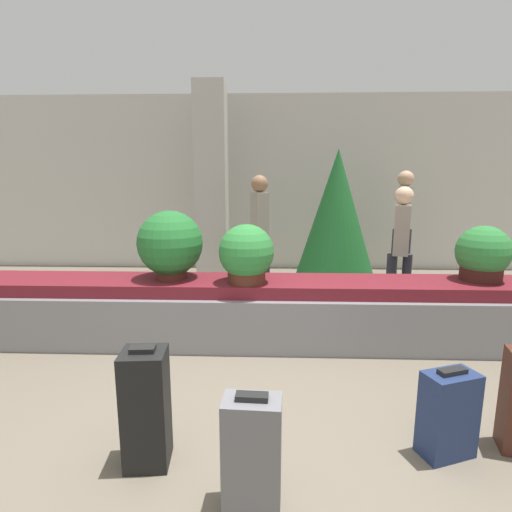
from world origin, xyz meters
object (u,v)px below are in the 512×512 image
traveler_2 (401,240)px  decorated_tree (336,216)px  potted_plant_0 (483,255)px  suitcase_0 (252,454)px  potted_plant_1 (170,245)px  traveler_0 (403,215)px  suitcase_3 (146,408)px  pillar (212,185)px  traveler_1 (259,223)px  potted_plant_2 (246,255)px  suitcase_2 (448,414)px

traveler_2 → decorated_tree: bearing=48.9°
decorated_tree → potted_plant_0: bearing=-58.1°
suitcase_0 → potted_plant_1: (-0.95, 2.25, 0.71)m
suitcase_0 → traveler_0: (2.26, 4.82, 0.80)m
suitcase_3 → potted_plant_1: potted_plant_1 is taller
suitcase_0 → decorated_tree: size_ratio=0.30×
pillar → traveler_2: 3.16m
pillar → traveler_1: (0.81, -0.84, -0.55)m
potted_plant_2 → traveler_0: (2.41, 2.74, 0.16)m
suitcase_3 → pillar: bearing=88.0°
suitcase_0 → potted_plant_0: size_ratio=1.15×
traveler_1 → traveler_2: size_ratio=1.09×
traveler_1 → potted_plant_1: bearing=-47.7°
suitcase_0 → suitcase_3: suitcase_3 is taller
suitcase_0 → potted_plant_1: 2.54m
traveler_2 → traveler_0: bearing=-1.1°
pillar → potted_plant_0: 4.11m
traveler_1 → pillar: bearing=-157.1°
decorated_tree → traveler_2: bearing=-58.4°
potted_plant_1 → suitcase_3: bearing=-80.8°
potted_plant_2 → potted_plant_1: bearing=168.6°
pillar → suitcase_3: size_ratio=4.28×
pillar → suitcase_3: pillar is taller
traveler_1 → decorated_tree: 1.16m
suitcase_0 → traveler_0: traveler_0 is taller
potted_plant_0 → potted_plant_1: size_ratio=0.80×
potted_plant_1 → decorated_tree: 2.79m
suitcase_2 → traveler_2: size_ratio=0.36×
potted_plant_2 → decorated_tree: bearing=59.7°
pillar → suitcase_0: size_ratio=4.94×
pillar → suitcase_2: (2.07, -4.38, -1.33)m
suitcase_2 → traveler_0: 4.57m
suitcase_0 → suitcase_3: (-0.64, 0.32, 0.05)m
traveler_0 → traveler_2: (-0.56, -1.69, -0.16)m
pillar → traveler_0: 3.19m
potted_plant_2 → potted_plant_0: bearing=4.3°
suitcase_2 → potted_plant_1: bearing=120.2°
suitcase_2 → traveler_1: 3.83m
suitcase_2 → traveler_0: (1.08, 4.36, 0.83)m
suitcase_0 → traveler_0: bearing=67.8°
pillar → potted_plant_2: size_ratio=5.42×
potted_plant_0 → traveler_1: size_ratio=0.32×
potted_plant_1 → traveler_0: (3.22, 2.58, 0.09)m
suitcase_3 → traveler_2: traveler_2 is taller
suitcase_0 → potted_plant_2: potted_plant_2 is taller
suitcase_3 → potted_plant_1: size_ratio=1.05×
pillar → decorated_tree: bearing=-18.9°
suitcase_2 → traveler_1: bearing=89.7°
pillar → traveler_1: pillar is taller
potted_plant_1 → suitcase_0: bearing=-67.0°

